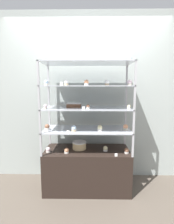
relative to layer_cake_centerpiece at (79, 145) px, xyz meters
The scene contains 34 objects.
ground_plane 0.65m from the layer_cake_centerpiece, 14.79° to the right, with size 20.00×20.00×0.00m, color brown.
back_wall 0.77m from the layer_cake_centerpiece, 73.88° to the left, with size 8.00×0.05×2.60m.
display_base 0.36m from the layer_cake_centerpiece, 14.79° to the right, with size 1.19×0.53×0.58m.
display_riser_lower 0.25m from the layer_cake_centerpiece, 14.79° to the right, with size 1.19×0.53×0.30m.
display_riser_middle 0.54m from the layer_cake_centerpiece, 14.79° to the right, with size 1.19×0.53×0.30m.
display_riser_upper 0.83m from the layer_cake_centerpiece, 14.79° to the right, with size 1.19×0.53×0.30m.
display_riser_top 1.13m from the layer_cake_centerpiece, 14.79° to the right, with size 1.19×0.53×0.30m.
layer_cake_centerpiece is the anchor object (origin of this frame).
sheet_cake_frosted 0.58m from the layer_cake_centerpiece, 165.05° to the left, with size 0.20×0.14×0.06m.
cupcake_0 0.44m from the layer_cake_centerpiece, 161.45° to the right, with size 0.06×0.06×0.07m.
cupcake_1 0.23m from the layer_cake_centerpiece, 134.00° to the right, with size 0.06×0.06×0.07m.
cupcake_2 0.38m from the layer_cake_centerpiece, 12.25° to the right, with size 0.06×0.06×0.07m.
cupcake_3 0.66m from the layer_cake_centerpiece, 13.73° to the right, with size 0.06×0.06×0.07m.
price_tag_0 0.56m from the layer_cake_centerpiece, 29.43° to the right, with size 0.04×0.00×0.04m.
cupcake_4 0.52m from the layer_cake_centerpiece, 168.00° to the right, with size 0.07×0.07×0.08m.
cupcake_5 0.33m from the layer_cake_centerpiece, 110.20° to the right, with size 0.07×0.07×0.08m.
cupcake_6 0.42m from the layer_cake_centerpiece, 25.49° to the right, with size 0.07×0.07×0.08m.
cupcake_7 0.70m from the layer_cake_centerpiece, ahead, with size 0.07×0.07×0.08m.
price_tag_1 0.40m from the layer_cake_centerpiece, 114.43° to the right, with size 0.04×0.00×0.04m.
cupcake_8 0.73m from the layer_cake_centerpiece, 159.47° to the right, with size 0.05×0.05×0.06m.
cupcake_9 0.61m from the layer_cake_centerpiece, 51.94° to the right, with size 0.05×0.05×0.06m.
cupcake_10 0.88m from the layer_cake_centerpiece, 14.90° to the right, with size 0.05×0.05×0.06m.
price_tag_2 0.63m from the layer_cake_centerpiece, 75.27° to the right, with size 0.04×0.00×0.04m.
cupcake_11 0.98m from the layer_cake_centerpiece, 169.30° to the right, with size 0.06×0.06×0.07m.
cupcake_12 0.91m from the layer_cake_centerpiece, 133.48° to the right, with size 0.06×0.06×0.07m.
cupcake_13 0.90m from the layer_cake_centerpiece, 55.09° to the right, with size 0.06×0.06×0.07m.
cupcake_14 0.96m from the layer_cake_centerpiece, 15.49° to the right, with size 0.06×0.06×0.07m.
cupcake_15 1.11m from the layer_cake_centerpiece, 11.60° to the right, with size 0.06×0.06×0.07m.
price_tag_3 0.93m from the layer_cake_centerpiece, 125.28° to the right, with size 0.04×0.00×0.04m.
cupcake_16 1.26m from the layer_cake_centerpiece, 164.46° to the right, with size 0.05×0.05×0.07m.
cupcake_17 1.18m from the layer_cake_centerpiece, 120.36° to the right, with size 0.05×0.05×0.07m.
cupcake_18 1.22m from the layer_cake_centerpiece, 17.45° to the right, with size 0.05×0.05×0.07m.
cupcake_19 1.35m from the layer_cake_centerpiece, 12.91° to the right, with size 0.05×0.05×0.07m.
price_tag_4 1.24m from the layer_cake_centerpiece, 39.56° to the right, with size 0.04×0.00×0.04m.
Camera 1 is at (0.04, -2.37, 1.46)m, focal length 28.00 mm.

